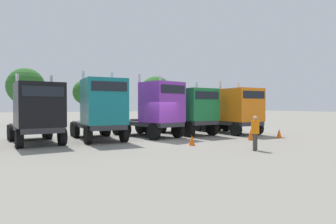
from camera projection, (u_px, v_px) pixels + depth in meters
name	position (u px, v px, depth m)	size (l,w,h in m)	color
ground	(165.00, 141.00, 18.82)	(200.00, 200.00, 0.00)	gray
semi_truck_black	(38.00, 112.00, 17.20)	(3.20, 6.34, 4.14)	#333338
semi_truck_teal	(101.00, 109.00, 18.83)	(2.60, 6.37, 4.50)	#333338
semi_truck_purple	(157.00, 109.00, 20.91)	(3.91, 6.11, 4.48)	#333338
semi_truck_green	(191.00, 111.00, 22.79)	(3.20, 6.36, 4.13)	#333338
semi_truck_orange	(237.00, 110.00, 23.47)	(2.77, 6.17, 4.19)	#333338
visitor_in_hivis	(255.00, 130.00, 14.85)	(0.56, 0.56, 1.75)	#3C3C3C
traffic_cone_near	(279.00, 133.00, 20.70)	(0.36, 0.36, 0.64)	#F2590C
traffic_cone_mid	(192.00, 140.00, 16.82)	(0.36, 0.36, 0.59)	#F2590C
traffic_cone_far	(251.00, 135.00, 19.32)	(0.36, 0.36, 0.75)	#F2590C
oak_far_left	(26.00, 87.00, 34.99)	(4.34, 4.34, 6.72)	#4C3823
oak_far_centre	(85.00, 92.00, 38.01)	(3.12, 3.12, 5.57)	#4C3823
oak_far_right	(156.00, 93.00, 39.05)	(4.40, 4.40, 6.14)	#4C3823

